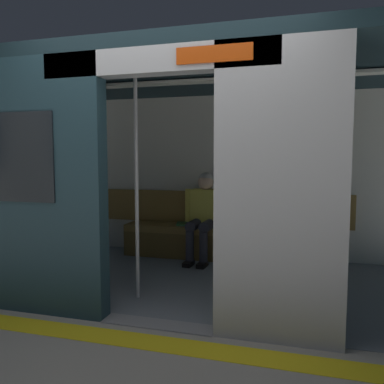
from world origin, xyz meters
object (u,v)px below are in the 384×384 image
(train_car, at_px, (190,142))
(grab_pole_door, at_px, (137,186))
(book, at_px, (182,224))
(person_seated, at_px, (204,211))
(handbag, at_px, (242,222))
(grab_pole_far, at_px, (224,187))
(bench_seat, at_px, (215,235))

(train_car, bearing_deg, grab_pole_door, 60.56)
(book, height_order, grab_pole_door, grab_pole_door)
(person_seated, xyz_separation_m, grab_pole_door, (0.27, 1.56, 0.43))
(person_seated, relative_size, book, 5.28)
(train_car, height_order, book, train_car)
(train_car, xyz_separation_m, handbag, (-0.42, -1.01, -1.00))
(person_seated, height_order, handbag, person_seated)
(book, relative_size, grab_pole_far, 0.10)
(bench_seat, relative_size, grab_pole_far, 1.15)
(person_seated, relative_size, grab_pole_far, 0.53)
(grab_pole_door, bearing_deg, grab_pole_far, -175.12)
(train_car, xyz_separation_m, person_seated, (0.08, -0.93, -0.86))
(person_seated, xyz_separation_m, grab_pole_far, (-0.56, 1.49, 0.43))
(bench_seat, relative_size, book, 11.42)
(person_seated, bearing_deg, train_car, 95.18)
(person_seated, xyz_separation_m, book, (0.33, -0.11, -0.21))
(train_car, distance_m, handbag, 1.49)
(train_car, xyz_separation_m, bench_seat, (-0.06, -0.99, -1.19))
(book, height_order, grab_pole_far, grab_pole_far)
(grab_pole_door, distance_m, grab_pole_far, 0.83)
(person_seated, height_order, grab_pole_door, grab_pole_door)
(bench_seat, relative_size, handbag, 9.66)
(grab_pole_door, relative_size, grab_pole_far, 1.00)
(handbag, relative_size, grab_pole_far, 0.12)
(grab_pole_far, bearing_deg, book, -60.77)
(train_car, height_order, grab_pole_door, train_car)
(train_car, relative_size, handbag, 24.62)
(train_car, distance_m, person_seated, 1.28)
(bench_seat, bearing_deg, book, -6.37)
(handbag, relative_size, book, 1.18)
(grab_pole_door, bearing_deg, bench_seat, -104.41)
(train_car, height_order, person_seated, train_car)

